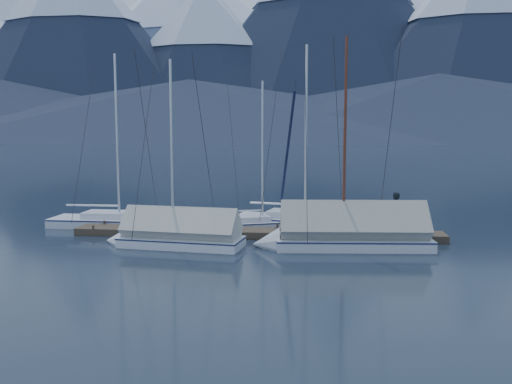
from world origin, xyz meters
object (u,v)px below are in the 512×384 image
at_px(sailboat_open_left, 129,224).
at_px(sailboat_covered_far, 171,236).
at_px(sailboat_open_right, 315,224).
at_px(sailboat_covered_near, 339,236).
at_px(sailboat_open_mid, 271,225).
at_px(person, 397,212).

bearing_deg(sailboat_open_left, sailboat_covered_far, -51.86).
height_order(sailboat_open_left, sailboat_open_right, sailboat_open_right).
bearing_deg(sailboat_covered_near, sailboat_open_mid, 126.98).
xyz_separation_m(sailboat_open_left, sailboat_open_right, (9.97, 0.90, 0.01)).
relative_size(sailboat_covered_near, person, 5.28).
xyz_separation_m(sailboat_open_left, sailboat_open_mid, (7.59, 0.65, -0.03)).
bearing_deg(sailboat_open_right, sailboat_covered_near, -77.41).
relative_size(sailboat_open_right, person, 5.48).
relative_size(sailboat_open_right, sailboat_covered_far, 1.17).
height_order(sailboat_covered_near, sailboat_covered_far, sailboat_covered_near).
bearing_deg(sailboat_covered_near, sailboat_open_left, 160.37).
bearing_deg(sailboat_open_right, sailboat_open_mid, -173.96).
bearing_deg(sailboat_open_mid, sailboat_open_left, -175.08).
relative_size(sailboat_open_right, sailboat_covered_near, 1.04).
bearing_deg(sailboat_open_left, person, -7.52).
distance_m(sailboat_covered_near, person, 3.57).
bearing_deg(sailboat_open_right, sailboat_open_left, -174.82).
height_order(sailboat_open_left, sailboat_open_mid, sailboat_open_left).
bearing_deg(sailboat_covered_near, person, 37.52).
bearing_deg(sailboat_open_mid, sailboat_open_right, 6.04).
xyz_separation_m(sailboat_covered_near, sailboat_covered_far, (-7.51, -0.57, -0.07)).
xyz_separation_m(sailboat_open_mid, sailboat_open_right, (2.38, 0.25, 0.04)).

